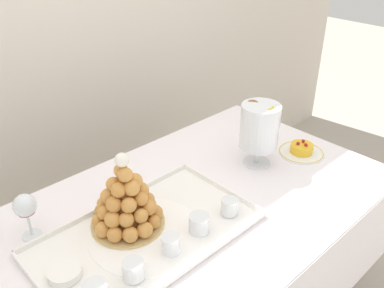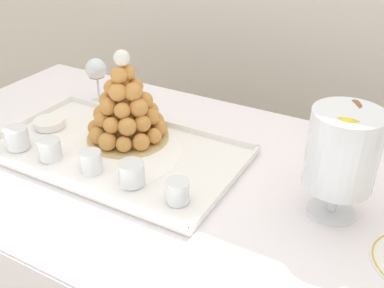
{
  "view_description": "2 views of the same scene",
  "coord_description": "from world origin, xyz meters",
  "px_view_note": "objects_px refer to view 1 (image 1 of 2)",
  "views": [
    {
      "loc": [
        -0.71,
        -0.82,
        1.64
      ],
      "look_at": [
        0.09,
        0.02,
        0.98
      ],
      "focal_mm": 38.82,
      "sensor_mm": 36.0,
      "label": 1
    },
    {
      "loc": [
        0.54,
        -0.82,
        1.4
      ],
      "look_at": [
        0.08,
        0.0,
        0.85
      ],
      "focal_mm": 41.65,
      "sensor_mm": 36.0,
      "label": 2
    }
  ],
  "objects_px": {
    "dessert_cup_right": "(229,207)",
    "dessert_cup_mid_left": "(133,270)",
    "dessert_cup_mid_right": "(199,224)",
    "fruit_tart_plate": "(301,150)",
    "dessert_cup_centre": "(171,244)",
    "macaron_goblet": "(260,127)",
    "wine_glass": "(25,207)",
    "croquembouche": "(126,200)",
    "serving_tray": "(147,234)",
    "creme_brulee_ramekin": "(65,273)"
  },
  "relations": [
    {
      "from": "dessert_cup_mid_right",
      "to": "creme_brulee_ramekin",
      "type": "distance_m",
      "value": 0.41
    },
    {
      "from": "dessert_cup_mid_left",
      "to": "wine_glass",
      "type": "distance_m",
      "value": 0.38
    },
    {
      "from": "croquembouche",
      "to": "dessert_cup_mid_left",
      "type": "xyz_separation_m",
      "value": [
        -0.11,
        -0.19,
        -0.07
      ]
    },
    {
      "from": "serving_tray",
      "to": "dessert_cup_right",
      "type": "relative_size",
      "value": 12.49
    },
    {
      "from": "creme_brulee_ramekin",
      "to": "macaron_goblet",
      "type": "relative_size",
      "value": 0.35
    },
    {
      "from": "creme_brulee_ramekin",
      "to": "dessert_cup_centre",
      "type": "bearing_deg",
      "value": -25.04
    },
    {
      "from": "dessert_cup_mid_right",
      "to": "dessert_cup_mid_left",
      "type": "bearing_deg",
      "value": -177.64
    },
    {
      "from": "dessert_cup_mid_left",
      "to": "dessert_cup_right",
      "type": "height_order",
      "value": "same"
    },
    {
      "from": "fruit_tart_plate",
      "to": "macaron_goblet",
      "type": "bearing_deg",
      "value": 157.59
    },
    {
      "from": "creme_brulee_ramekin",
      "to": "serving_tray",
      "type": "bearing_deg",
      "value": -4.1
    },
    {
      "from": "macaron_goblet",
      "to": "fruit_tart_plate",
      "type": "distance_m",
      "value": 0.25
    },
    {
      "from": "dessert_cup_centre",
      "to": "wine_glass",
      "type": "xyz_separation_m",
      "value": [
        -0.26,
        0.35,
        0.08
      ]
    },
    {
      "from": "dessert_cup_mid_right",
      "to": "fruit_tart_plate",
      "type": "relative_size",
      "value": 0.34
    },
    {
      "from": "dessert_cup_mid_left",
      "to": "creme_brulee_ramekin",
      "type": "height_order",
      "value": "dessert_cup_mid_left"
    },
    {
      "from": "dessert_cup_mid_right",
      "to": "dessert_cup_right",
      "type": "relative_size",
      "value": 1.16
    },
    {
      "from": "dessert_cup_right",
      "to": "macaron_goblet",
      "type": "height_order",
      "value": "macaron_goblet"
    },
    {
      "from": "dessert_cup_mid_right",
      "to": "dessert_cup_centre",
      "type": "bearing_deg",
      "value": -176.66
    },
    {
      "from": "dessert_cup_mid_left",
      "to": "dessert_cup_mid_right",
      "type": "bearing_deg",
      "value": 2.36
    },
    {
      "from": "dessert_cup_centre",
      "to": "dessert_cup_mid_right",
      "type": "bearing_deg",
      "value": 3.34
    },
    {
      "from": "fruit_tart_plate",
      "to": "wine_glass",
      "type": "height_order",
      "value": "wine_glass"
    },
    {
      "from": "fruit_tart_plate",
      "to": "dessert_cup_centre",
      "type": "bearing_deg",
      "value": -175.31
    },
    {
      "from": "croquembouche",
      "to": "macaron_goblet",
      "type": "relative_size",
      "value": 0.99
    },
    {
      "from": "serving_tray",
      "to": "creme_brulee_ramekin",
      "type": "xyz_separation_m",
      "value": [
        -0.26,
        0.02,
        0.01
      ]
    },
    {
      "from": "croquembouche",
      "to": "dessert_cup_centre",
      "type": "bearing_deg",
      "value": -83.39
    },
    {
      "from": "dessert_cup_mid_right",
      "to": "wine_glass",
      "type": "relative_size",
      "value": 0.42
    },
    {
      "from": "croquembouche",
      "to": "wine_glass",
      "type": "xyz_separation_m",
      "value": [
        -0.24,
        0.17,
        0.01
      ]
    },
    {
      "from": "creme_brulee_ramekin",
      "to": "fruit_tart_plate",
      "type": "relative_size",
      "value": 0.5
    },
    {
      "from": "dessert_cup_right",
      "to": "fruit_tart_plate",
      "type": "xyz_separation_m",
      "value": [
        0.51,
        0.06,
        -0.02
      ]
    },
    {
      "from": "croquembouche",
      "to": "macaron_goblet",
      "type": "bearing_deg",
      "value": -4.14
    },
    {
      "from": "croquembouche",
      "to": "creme_brulee_ramekin",
      "type": "distance_m",
      "value": 0.27
    },
    {
      "from": "dessert_cup_mid_right",
      "to": "macaron_goblet",
      "type": "xyz_separation_m",
      "value": [
        0.45,
        0.13,
        0.13
      ]
    },
    {
      "from": "croquembouche",
      "to": "dessert_cup_right",
      "type": "distance_m",
      "value": 0.34
    },
    {
      "from": "creme_brulee_ramekin",
      "to": "dessert_cup_right",
      "type": "bearing_deg",
      "value": -13.48
    },
    {
      "from": "dessert_cup_centre",
      "to": "fruit_tart_plate",
      "type": "xyz_separation_m",
      "value": [
        0.76,
        0.06,
        -0.02
      ]
    },
    {
      "from": "dessert_cup_right",
      "to": "dessert_cup_mid_right",
      "type": "bearing_deg",
      "value": 177.43
    },
    {
      "from": "creme_brulee_ramekin",
      "to": "dessert_cup_mid_left",
      "type": "bearing_deg",
      "value": -44.08
    },
    {
      "from": "croquembouche",
      "to": "dessert_cup_mid_right",
      "type": "relative_size",
      "value": 4.11
    },
    {
      "from": "croquembouche",
      "to": "dessert_cup_mid_left",
      "type": "distance_m",
      "value": 0.23
    },
    {
      "from": "dessert_cup_right",
      "to": "croquembouche",
      "type": "bearing_deg",
      "value": 146.26
    },
    {
      "from": "serving_tray",
      "to": "macaron_goblet",
      "type": "distance_m",
      "value": 0.59
    },
    {
      "from": "croquembouche",
      "to": "wine_glass",
      "type": "bearing_deg",
      "value": 145.39
    },
    {
      "from": "serving_tray",
      "to": "dessert_cup_centre",
      "type": "relative_size",
      "value": 12.2
    },
    {
      "from": "dessert_cup_mid_left",
      "to": "macaron_goblet",
      "type": "distance_m",
      "value": 0.73
    },
    {
      "from": "dessert_cup_right",
      "to": "dessert_cup_mid_left",
      "type": "bearing_deg",
      "value": -179.31
    },
    {
      "from": "dessert_cup_mid_left",
      "to": "creme_brulee_ramekin",
      "type": "distance_m",
      "value": 0.19
    },
    {
      "from": "macaron_goblet",
      "to": "wine_glass",
      "type": "bearing_deg",
      "value": 165.85
    },
    {
      "from": "dessert_cup_centre",
      "to": "wine_glass",
      "type": "height_order",
      "value": "wine_glass"
    },
    {
      "from": "dessert_cup_mid_left",
      "to": "fruit_tart_plate",
      "type": "relative_size",
      "value": 0.33
    },
    {
      "from": "dessert_cup_mid_right",
      "to": "croquembouche",
      "type": "bearing_deg",
      "value": 128.68
    },
    {
      "from": "dessert_cup_mid_left",
      "to": "dessert_cup_right",
      "type": "bearing_deg",
      "value": 0.69
    }
  ]
}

